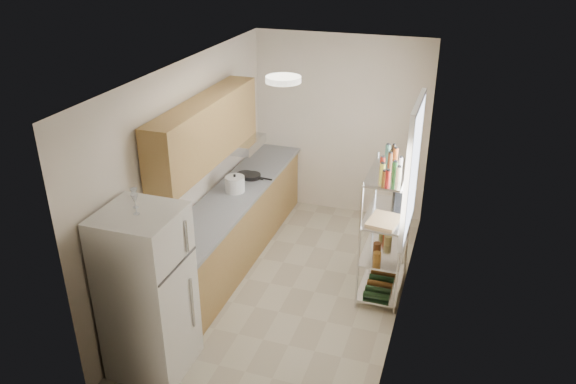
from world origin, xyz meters
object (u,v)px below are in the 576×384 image
refrigerator (148,293)px  frying_pan_large (245,175)px  espresso_machine (401,191)px  rice_cooker (235,184)px  cutting_board (384,220)px

refrigerator → frying_pan_large: refrigerator is taller
refrigerator → frying_pan_large: size_ratio=6.91×
refrigerator → espresso_machine: 3.02m
refrigerator → espresso_machine: refrigerator is taller
refrigerator → frying_pan_large: 2.61m
frying_pan_large → rice_cooker: bearing=-69.4°
refrigerator → rice_cooker: size_ratio=6.83×
rice_cooker → espresso_machine: bearing=3.4°
refrigerator → frying_pan_large: bearing=92.1°
cutting_board → espresso_machine: (0.10, 0.53, 0.12)m
rice_cooker → frying_pan_large: rice_cooker is taller
refrigerator → rice_cooker: 2.15m
rice_cooker → espresso_machine: 2.02m
espresso_machine → cutting_board: bearing=-113.7°
rice_cooker → cutting_board: (1.91, -0.41, 0.03)m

